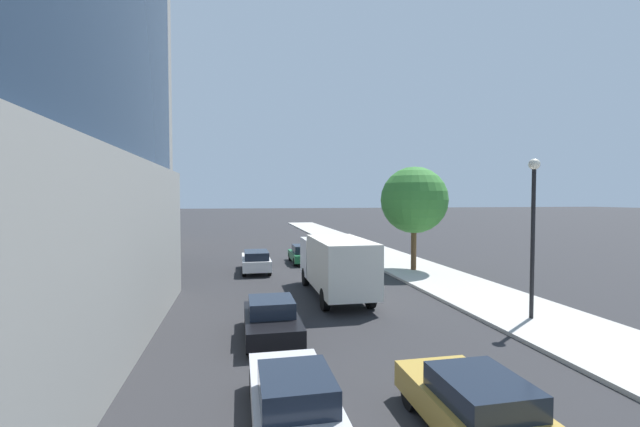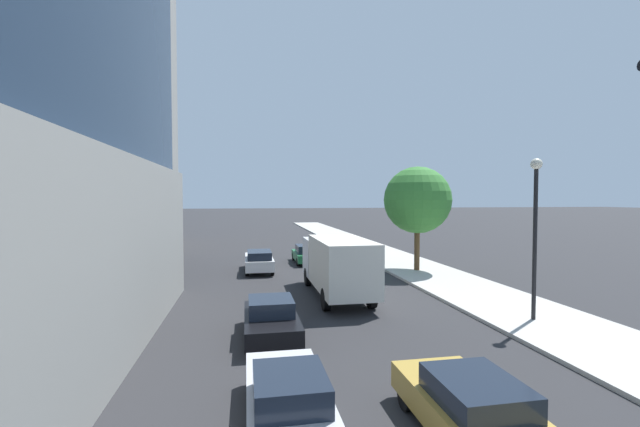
{
  "view_description": "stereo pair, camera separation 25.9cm",
  "coord_description": "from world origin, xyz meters",
  "px_view_note": "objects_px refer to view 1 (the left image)",
  "views": [
    {
      "loc": [
        -3.14,
        1.16,
        4.98
      ],
      "look_at": [
        -0.08,
        16.22,
        4.39
      ],
      "focal_mm": 22.61,
      "sensor_mm": 36.0,
      "label": 1
    },
    {
      "loc": [
        -2.88,
        1.11,
        4.98
      ],
      "look_at": [
        -0.08,
        16.22,
        4.39
      ],
      "focal_mm": 22.61,
      "sensor_mm": 36.0,
      "label": 2
    }
  ],
  "objects_px": {
    "construction_building": "(82,56)",
    "car_white": "(256,261)",
    "street_tree": "(414,200)",
    "car_black": "(271,319)",
    "street_lamp": "(533,216)",
    "car_gold": "(480,410)",
    "car_silver": "(293,396)",
    "car_green": "(302,254)",
    "box_truck": "(336,263)"
  },
  "relations": [
    {
      "from": "street_tree",
      "to": "car_silver",
      "type": "bearing_deg",
      "value": -121.95
    },
    {
      "from": "box_truck",
      "to": "street_tree",
      "type": "bearing_deg",
      "value": 39.81
    },
    {
      "from": "car_green",
      "to": "car_gold",
      "type": "distance_m",
      "value": 23.17
    },
    {
      "from": "street_tree",
      "to": "car_black",
      "type": "bearing_deg",
      "value": -133.54
    },
    {
      "from": "street_lamp",
      "to": "car_gold",
      "type": "height_order",
      "value": "street_lamp"
    },
    {
      "from": "construction_building",
      "to": "box_truck",
      "type": "distance_m",
      "value": 36.3
    },
    {
      "from": "street_lamp",
      "to": "construction_building",
      "type": "bearing_deg",
      "value": 131.18
    },
    {
      "from": "construction_building",
      "to": "car_white",
      "type": "height_order",
      "value": "construction_building"
    },
    {
      "from": "car_green",
      "to": "construction_building",
      "type": "bearing_deg",
      "value": 144.65
    },
    {
      "from": "street_tree",
      "to": "car_black",
      "type": "relative_size",
      "value": 1.71
    },
    {
      "from": "car_green",
      "to": "car_gold",
      "type": "height_order",
      "value": "car_green"
    },
    {
      "from": "box_truck",
      "to": "car_green",
      "type": "bearing_deg",
      "value": 90.0
    },
    {
      "from": "street_tree",
      "to": "car_black",
      "type": "xyz_separation_m",
      "value": [
        -10.46,
        -11.0,
        -4.17
      ]
    },
    {
      "from": "street_tree",
      "to": "car_gold",
      "type": "height_order",
      "value": "street_tree"
    },
    {
      "from": "construction_building",
      "to": "street_tree",
      "type": "height_order",
      "value": "construction_building"
    },
    {
      "from": "car_green",
      "to": "box_truck",
      "type": "relative_size",
      "value": 0.55
    },
    {
      "from": "construction_building",
      "to": "car_white",
      "type": "relative_size",
      "value": 9.34
    },
    {
      "from": "car_white",
      "to": "box_truck",
      "type": "xyz_separation_m",
      "value": [
        3.65,
        -7.7,
        0.96
      ]
    },
    {
      "from": "box_truck",
      "to": "car_silver",
      "type": "bearing_deg",
      "value": -108.2
    },
    {
      "from": "box_truck",
      "to": "construction_building",
      "type": "bearing_deg",
      "value": 128.64
    },
    {
      "from": "street_lamp",
      "to": "box_truck",
      "type": "relative_size",
      "value": 0.83
    },
    {
      "from": "car_silver",
      "to": "car_black",
      "type": "distance_m",
      "value": 5.76
    },
    {
      "from": "construction_building",
      "to": "street_lamp",
      "type": "xyz_separation_m",
      "value": [
        26.65,
        -30.46,
        -14.85
      ]
    },
    {
      "from": "car_black",
      "to": "box_truck",
      "type": "distance_m",
      "value": 6.54
    },
    {
      "from": "street_tree",
      "to": "car_gold",
      "type": "xyz_separation_m",
      "value": [
        -6.81,
        -18.07,
        -4.16
      ]
    },
    {
      "from": "construction_building",
      "to": "box_truck",
      "type": "xyz_separation_m",
      "value": [
        19.89,
        -24.88,
        -17.4
      ]
    },
    {
      "from": "street_lamp",
      "to": "car_black",
      "type": "height_order",
      "value": "street_lamp"
    },
    {
      "from": "street_lamp",
      "to": "car_black",
      "type": "xyz_separation_m",
      "value": [
        -10.4,
        0.25,
        -3.6
      ]
    },
    {
      "from": "car_silver",
      "to": "box_truck",
      "type": "distance_m",
      "value": 11.72
    },
    {
      "from": "street_tree",
      "to": "box_truck",
      "type": "height_order",
      "value": "street_tree"
    },
    {
      "from": "box_truck",
      "to": "car_black",
      "type": "bearing_deg",
      "value": -124.38
    },
    {
      "from": "street_tree",
      "to": "car_green",
      "type": "xyz_separation_m",
      "value": [
        -6.81,
        5.1,
        -4.15
      ]
    },
    {
      "from": "car_gold",
      "to": "car_black",
      "type": "distance_m",
      "value": 7.95
    },
    {
      "from": "car_white",
      "to": "car_black",
      "type": "xyz_separation_m",
      "value": [
        0.0,
        -13.03,
        -0.09
      ]
    },
    {
      "from": "car_gold",
      "to": "car_silver",
      "type": "xyz_separation_m",
      "value": [
        -3.65,
        1.3,
        0.0
      ]
    },
    {
      "from": "car_black",
      "to": "car_green",
      "type": "bearing_deg",
      "value": 77.24
    },
    {
      "from": "car_silver",
      "to": "car_white",
      "type": "bearing_deg",
      "value": 90.0
    },
    {
      "from": "street_tree",
      "to": "car_black",
      "type": "distance_m",
      "value": 15.74
    },
    {
      "from": "car_silver",
      "to": "car_black",
      "type": "xyz_separation_m",
      "value": [
        -0.0,
        5.76,
        -0.01
      ]
    },
    {
      "from": "construction_building",
      "to": "car_black",
      "type": "height_order",
      "value": "construction_building"
    },
    {
      "from": "car_green",
      "to": "car_gold",
      "type": "bearing_deg",
      "value": -90.0
    },
    {
      "from": "car_silver",
      "to": "street_lamp",
      "type": "bearing_deg",
      "value": 27.95
    },
    {
      "from": "street_tree",
      "to": "box_truck",
      "type": "bearing_deg",
      "value": -140.19
    },
    {
      "from": "car_white",
      "to": "car_black",
      "type": "distance_m",
      "value": 13.03
    },
    {
      "from": "street_tree",
      "to": "car_silver",
      "type": "xyz_separation_m",
      "value": [
        -10.46,
        -16.77,
        -4.15
      ]
    },
    {
      "from": "street_lamp",
      "to": "street_tree",
      "type": "height_order",
      "value": "street_tree"
    },
    {
      "from": "construction_building",
      "to": "car_green",
      "type": "xyz_separation_m",
      "value": [
        19.89,
        -14.11,
        -18.43
      ]
    },
    {
      "from": "car_white",
      "to": "car_green",
      "type": "bearing_deg",
      "value": 40.13
    },
    {
      "from": "car_green",
      "to": "car_gold",
      "type": "relative_size",
      "value": 0.95
    },
    {
      "from": "street_tree",
      "to": "car_silver",
      "type": "distance_m",
      "value": 20.19
    }
  ]
}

